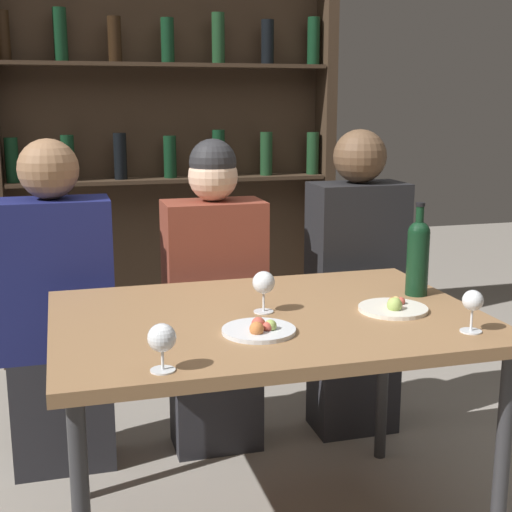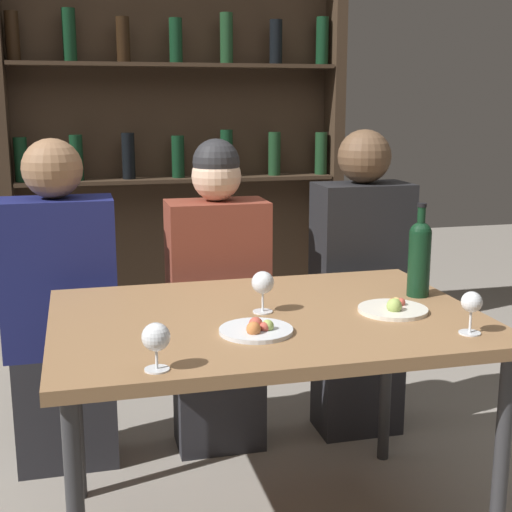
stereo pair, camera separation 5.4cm
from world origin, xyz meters
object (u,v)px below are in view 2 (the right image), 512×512
object	(u,v)px
food_plate_0	(393,308)
seated_person_right	(360,292)
wine_glass_2	(472,304)
food_plate_1	(257,329)
seated_person_left	(61,316)
wine_bottle	(419,255)
wine_glass_1	(156,338)
seated_person_center	(218,304)
wine_glass_0	(263,284)

from	to	relation	value
food_plate_0	seated_person_right	bearing A→B (deg)	75.09
wine_glass_2	food_plate_1	size ratio (longest dim) A/B	0.58
wine_glass_2	seated_person_left	size ratio (longest dim) A/B	0.10
wine_bottle	food_plate_1	bearing A→B (deg)	-158.08
food_plate_0	seated_person_right	size ratio (longest dim) A/B	0.17
wine_bottle	food_plate_0	size ratio (longest dim) A/B	1.45
food_plate_1	food_plate_0	bearing A→B (deg)	11.93
wine_bottle	wine_glass_1	bearing A→B (deg)	-153.39
seated_person_center	food_plate_1	bearing A→B (deg)	-93.49
wine_glass_2	seated_person_center	world-z (taller)	seated_person_center
seated_person_right	wine_glass_0	bearing A→B (deg)	-132.50
wine_glass_1	food_plate_0	bearing A→B (deg)	22.10
wine_glass_2	seated_person_right	world-z (taller)	seated_person_right
wine_glass_1	seated_person_right	distance (m)	1.40
food_plate_0	food_plate_1	bearing A→B (deg)	-168.07
wine_bottle	seated_person_center	bearing A→B (deg)	134.13
wine_bottle	seated_person_left	distance (m)	1.31
wine_glass_1	seated_person_right	size ratio (longest dim) A/B	0.09
food_plate_0	wine_bottle	bearing A→B (deg)	43.85
wine_glass_0	wine_glass_2	bearing A→B (deg)	-33.63
seated_person_left	seated_person_right	xyz separation A→B (m)	(1.18, -0.00, 0.01)
wine_bottle	seated_person_right	bearing A→B (deg)	86.25
wine_glass_0	wine_glass_2	size ratio (longest dim) A/B	1.07
seated_person_left	wine_bottle	bearing A→B (deg)	-26.54
wine_glass_0	seated_person_right	bearing A→B (deg)	47.50
food_plate_0	seated_person_center	world-z (taller)	seated_person_center
wine_glass_2	seated_person_left	bearing A→B (deg)	139.00
wine_glass_0	seated_person_center	size ratio (longest dim) A/B	0.10
wine_glass_1	seated_person_right	bearing A→B (deg)	47.48
wine_glass_2	seated_person_center	xyz separation A→B (m)	(-0.52, 0.96, -0.23)
seated_person_center	seated_person_right	size ratio (longest dim) A/B	0.98
wine_glass_1	seated_person_center	distance (m)	1.10
food_plate_1	seated_person_left	world-z (taller)	seated_person_left
wine_glass_2	food_plate_1	world-z (taller)	wine_glass_2
wine_glass_1	wine_glass_0	bearing A→B (deg)	47.44
wine_glass_2	wine_glass_0	bearing A→B (deg)	146.37
wine_glass_2	wine_bottle	bearing A→B (deg)	84.28
wine_glass_0	wine_glass_2	distance (m)	0.60
wine_glass_2	food_plate_0	distance (m)	0.28
food_plate_0	wine_glass_1	bearing A→B (deg)	-157.90
seated_person_center	wine_glass_2	bearing A→B (deg)	-61.78
food_plate_1	wine_bottle	bearing A→B (deg)	21.92
seated_person_left	seated_person_center	world-z (taller)	seated_person_left
wine_bottle	wine_glass_0	distance (m)	0.54
wine_bottle	wine_glass_0	size ratio (longest dim) A/B	2.40
seated_person_left	seated_person_right	distance (m)	1.18
wine_bottle	food_plate_0	bearing A→B (deg)	-136.15
wine_glass_0	food_plate_1	distance (m)	0.21
wine_glass_0	food_plate_1	size ratio (longest dim) A/B	0.62
wine_glass_0	seated_person_left	bearing A→B (deg)	133.95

